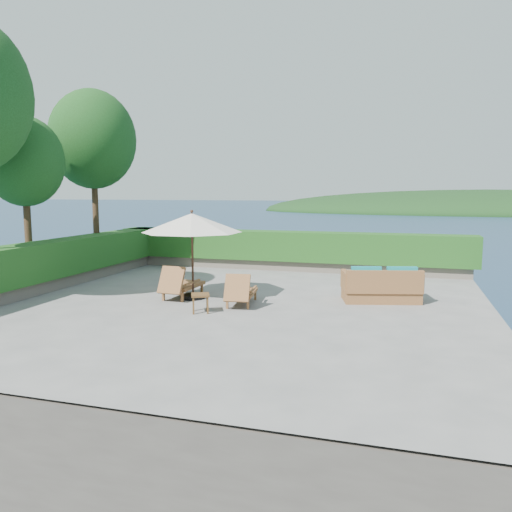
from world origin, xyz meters
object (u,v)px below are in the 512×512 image
(side_table, at_px, (200,297))
(wicker_loveseat, at_px, (381,287))
(patio_umbrella, at_px, (192,224))
(lounge_right, at_px, (241,291))
(lounge_left, at_px, (181,284))

(side_table, distance_m, wicker_loveseat, 4.52)
(patio_umbrella, distance_m, lounge_right, 2.16)
(patio_umbrella, height_order, lounge_left, patio_umbrella)
(wicker_loveseat, bearing_deg, patio_umbrella, 177.71)
(side_table, bearing_deg, patio_umbrella, 119.88)
(lounge_right, bearing_deg, side_table, -132.00)
(patio_umbrella, bearing_deg, side_table, -60.12)
(lounge_left, height_order, side_table, lounge_left)
(patio_umbrella, relative_size, side_table, 6.27)
(patio_umbrella, xyz_separation_m, wicker_loveseat, (4.64, 1.00, -1.56))
(patio_umbrella, bearing_deg, wicker_loveseat, 12.16)
(patio_umbrella, relative_size, wicker_loveseat, 1.62)
(side_table, height_order, wicker_loveseat, wicker_loveseat)
(lounge_right, distance_m, wicker_loveseat, 3.51)
(patio_umbrella, height_order, wicker_loveseat, patio_umbrella)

